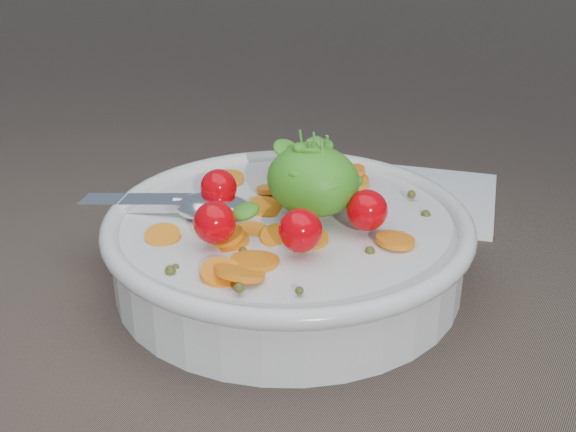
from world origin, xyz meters
The scene contains 3 objects.
ground centered at (0.00, 0.00, 0.00)m, with size 6.00×6.00×0.00m, color brown.
bowl centered at (0.02, -0.02, 0.03)m, with size 0.32×0.30×0.13m.
napkin centered at (0.05, 0.19, 0.00)m, with size 0.17×0.15×0.01m, color white.
Camera 1 is at (0.28, -0.47, 0.31)m, focal length 45.00 mm.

